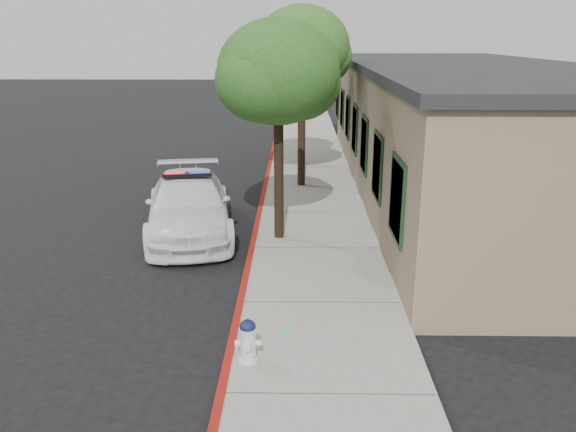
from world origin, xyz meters
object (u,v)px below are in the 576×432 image
(police_car, at_px, (189,205))
(street_tree_far, at_px, (304,70))
(street_tree_mid, at_px, (302,51))
(fire_hydrant, at_px, (248,341))
(street_tree_near, at_px, (279,77))
(clapboard_building, at_px, (464,129))

(police_car, distance_m, street_tree_far, 9.18)
(police_car, bearing_deg, street_tree_mid, 47.09)
(fire_hydrant, height_order, street_tree_mid, street_tree_mid)
(fire_hydrant, height_order, street_tree_near, street_tree_near)
(clapboard_building, bearing_deg, fire_hydrant, -119.48)
(police_car, bearing_deg, street_tree_near, -26.78)
(street_tree_near, height_order, street_tree_mid, street_tree_mid)
(police_car, relative_size, street_tree_mid, 0.95)
(street_tree_near, xyz_separation_m, street_tree_far, (0.70, 8.81, -0.34))
(clapboard_building, bearing_deg, street_tree_far, 145.76)
(police_car, xyz_separation_m, street_tree_far, (3.13, 8.08, 3.04))
(fire_hydrant, xyz_separation_m, street_tree_mid, (0.92, 11.39, 4.09))
(street_tree_far, bearing_deg, street_tree_mid, -91.60)
(police_car, bearing_deg, clapboard_building, 17.89)
(street_tree_far, bearing_deg, street_tree_near, -94.51)
(police_car, bearing_deg, street_tree_far, 58.67)
(police_car, height_order, street_tree_far, street_tree_far)
(clapboard_building, relative_size, street_tree_mid, 3.53)
(street_tree_mid, xyz_separation_m, street_tree_far, (0.09, 3.36, -0.79))
(fire_hydrant, bearing_deg, clapboard_building, 57.67)
(clapboard_building, relative_size, fire_hydrant, 28.52)
(street_tree_near, distance_m, street_tree_mid, 5.50)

